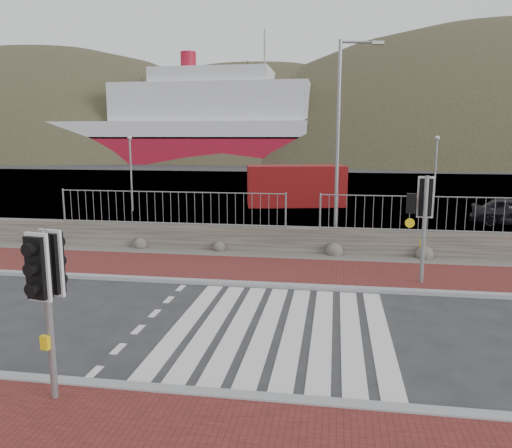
% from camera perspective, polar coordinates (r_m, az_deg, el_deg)
% --- Properties ---
extents(ground, '(220.00, 220.00, 0.00)m').
position_cam_1_polar(ground, '(10.95, 2.74, -11.94)').
color(ground, '#28282B').
rests_on(ground, ground).
extents(sidewalk_far, '(40.00, 3.00, 0.08)m').
position_cam_1_polar(sidewalk_far, '(15.19, 4.63, -5.49)').
color(sidewalk_far, maroon).
rests_on(sidewalk_far, ground).
extents(kerb_near, '(40.00, 0.25, 0.12)m').
position_cam_1_polar(kerb_near, '(8.24, 0.29, -19.35)').
color(kerb_near, gray).
rests_on(kerb_near, ground).
extents(kerb_far, '(40.00, 0.25, 0.12)m').
position_cam_1_polar(kerb_far, '(13.75, 4.14, -7.11)').
color(kerb_far, gray).
rests_on(kerb_far, ground).
extents(zebra_crossing, '(4.62, 5.60, 0.01)m').
position_cam_1_polar(zebra_crossing, '(10.94, 2.74, -11.91)').
color(zebra_crossing, silver).
rests_on(zebra_crossing, ground).
extents(gravel_strip, '(40.00, 1.50, 0.06)m').
position_cam_1_polar(gravel_strip, '(17.12, 5.15, -3.75)').
color(gravel_strip, '#59544C').
rests_on(gravel_strip, ground).
extents(stone_wall, '(40.00, 0.60, 0.90)m').
position_cam_1_polar(stone_wall, '(17.81, 5.35, -1.84)').
color(stone_wall, '#49423C').
rests_on(stone_wall, ground).
extents(railing, '(18.07, 0.07, 1.22)m').
position_cam_1_polar(railing, '(17.43, 5.39, 2.48)').
color(railing, gray).
rests_on(railing, stone_wall).
extents(quay, '(120.00, 40.00, 0.50)m').
position_cam_1_polar(quay, '(38.23, 7.38, 3.77)').
color(quay, '#4C4C4F').
rests_on(quay, ground).
extents(water, '(220.00, 50.00, 0.05)m').
position_cam_1_polar(water, '(73.12, 8.24, 6.69)').
color(water, '#3F4C54').
rests_on(water, ground).
extents(ferry, '(50.00, 16.00, 20.00)m').
position_cam_1_polar(ferry, '(82.14, -9.38, 10.75)').
color(ferry, maroon).
rests_on(ferry, ground).
extents(hills_backdrop, '(254.00, 90.00, 100.00)m').
position_cam_1_polar(hills_backdrop, '(101.84, 11.96, -5.69)').
color(hills_backdrop, '#2F3620').
rests_on(hills_backdrop, ground).
extents(traffic_signal_near, '(0.43, 0.31, 2.74)m').
position_cam_1_polar(traffic_signal_near, '(8.11, -22.83, -5.90)').
color(traffic_signal_near, gray).
rests_on(traffic_signal_near, ground).
extents(traffic_signal_far, '(0.73, 0.29, 3.04)m').
position_cam_1_polar(traffic_signal_far, '(14.29, 18.62, 1.89)').
color(traffic_signal_far, gray).
rests_on(traffic_signal_far, ground).
extents(streetlight, '(1.55, 0.46, 7.38)m').
position_cam_1_polar(streetlight, '(18.22, 9.74, 10.05)').
color(streetlight, gray).
rests_on(streetlight, ground).
extents(shipping_container, '(6.09, 3.52, 2.39)m').
position_cam_1_polar(shipping_container, '(29.90, 4.55, 4.41)').
color(shipping_container, maroon).
rests_on(shipping_container, ground).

